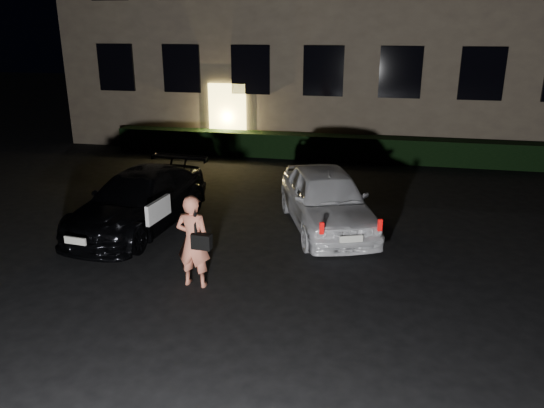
# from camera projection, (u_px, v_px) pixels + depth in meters

# --- Properties ---
(ground) EXTENTS (80.00, 80.00, 0.00)m
(ground) POSITION_uv_depth(u_px,v_px,m) (244.00, 301.00, 9.15)
(ground) COLOR black
(ground) RESTS_ON ground
(hedge) EXTENTS (15.00, 0.70, 0.85)m
(hedge) POSITION_uv_depth(u_px,v_px,m) (320.00, 147.00, 18.74)
(hedge) COLOR black
(hedge) RESTS_ON ground
(sedan) EXTENTS (2.28, 4.69, 1.30)m
(sedan) POSITION_uv_depth(u_px,v_px,m) (139.00, 201.00, 12.29)
(sedan) COLOR black
(sedan) RESTS_ON ground
(hatch) EXTENTS (3.02, 4.48, 1.42)m
(hatch) POSITION_uv_depth(u_px,v_px,m) (326.00, 199.00, 12.25)
(hatch) COLOR white
(hatch) RESTS_ON ground
(man) EXTENTS (0.71, 0.45, 1.73)m
(man) POSITION_uv_depth(u_px,v_px,m) (193.00, 241.00, 9.44)
(man) COLOR #D67459
(man) RESTS_ON ground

